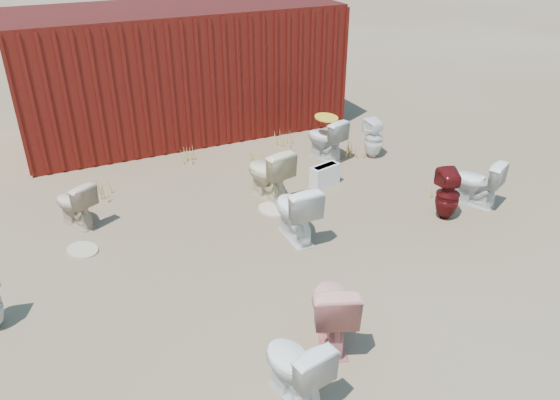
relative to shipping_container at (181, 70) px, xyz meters
name	(u,v)px	position (x,y,z in m)	size (l,w,h in m)	color
ground	(300,257)	(0.00, -5.20, -1.20)	(100.00, 100.00, 0.00)	brown
shipping_container	(181,70)	(0.00, 0.00, 0.00)	(6.00, 2.40, 2.40)	#430F0B
toilet_front_a	(295,367)	(-1.08, -7.22, -0.83)	(0.41, 0.72, 0.74)	silver
toilet_front_pink	(332,309)	(-0.40, -6.71, -0.79)	(0.46, 0.81, 0.82)	#E88E86
toilet_front_c	(295,211)	(0.16, -4.74, -0.78)	(0.47, 0.82, 0.83)	white
toilet_front_maroon	(448,195)	(2.38, -5.18, -0.82)	(0.34, 0.35, 0.75)	#500D0F
toilet_front_e	(476,182)	(3.05, -5.03, -0.83)	(0.41, 0.73, 0.74)	silver
toilet_back_beige_left	(75,203)	(-2.49, -3.12, -0.86)	(0.38, 0.67, 0.68)	#C3AB8F
toilet_back_beige_right	(268,173)	(0.30, -3.53, -0.77)	(0.48, 0.83, 0.85)	beige
toilet_back_yellowlid	(325,139)	(1.84, -2.57, -0.82)	(0.43, 0.75, 0.76)	silver
toilet_back_e	(374,138)	(2.66, -2.87, -0.84)	(0.33, 0.33, 0.73)	white
yellow_lid	(326,118)	(1.84, -2.57, -0.42)	(0.39, 0.48, 0.03)	gold
loose_tank	(325,175)	(1.31, -3.51, -1.02)	(0.50, 0.20, 0.35)	white
loose_lid_near	(273,209)	(0.20, -3.92, -1.19)	(0.38, 0.49, 0.02)	beige
loose_lid_far	(83,250)	(-2.53, -3.85, -1.19)	(0.36, 0.47, 0.02)	#BBB187
weed_clump_a	(101,189)	(-2.06, -2.45, -1.04)	(0.36, 0.36, 0.32)	#AA9144
weed_clump_b	(257,155)	(0.67, -2.20, -1.07)	(0.32, 0.32, 0.27)	#AA9144
weed_clump_c	(354,148)	(2.37, -2.69, -1.05)	(0.36, 0.36, 0.31)	#AA9144
weed_clump_d	(189,155)	(-0.43, -1.70, -1.06)	(0.30, 0.30, 0.29)	#AA9144
weed_clump_e	(283,137)	(1.42, -1.70, -1.03)	(0.34, 0.34, 0.33)	#AA9144
weed_clump_f	(441,194)	(2.69, -4.72, -1.09)	(0.28, 0.28, 0.22)	#AA9144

